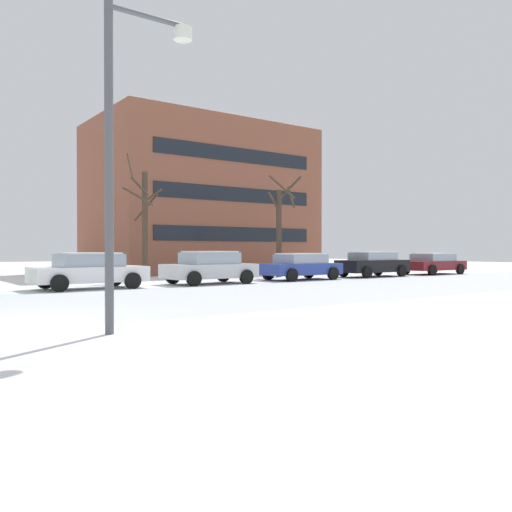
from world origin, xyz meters
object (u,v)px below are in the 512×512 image
parked_car_black (373,264)px  parked_car_maroon (433,263)px  street_lamp (124,132)px  parked_car_white (89,270)px  parked_car_silver (210,267)px  parked_car_blue (301,266)px

parked_car_black → parked_car_maroon: 5.37m
street_lamp → parked_car_maroon: bearing=24.2°
parked_car_white → parked_car_silver: parked_car_silver is taller
street_lamp → parked_car_maroon: size_ratio=1.39×
parked_car_silver → parked_car_black: parked_car_silver is taller
parked_car_blue → parked_car_black: size_ratio=0.95×
parked_car_blue → parked_car_black: 5.37m
parked_car_white → parked_car_black: (16.12, -0.11, 0.01)m
parked_car_blue → parked_car_white: bearing=179.3°
parked_car_white → parked_car_blue: parked_car_white is taller
street_lamp → parked_car_blue: 18.02m
street_lamp → parked_car_maroon: 27.11m
parked_car_black → parked_car_maroon: parked_car_black is taller
parked_car_maroon → parked_car_black: bearing=178.7°
parked_car_maroon → parked_car_white: bearing=179.4°
parked_car_silver → parked_car_maroon: parked_car_silver is taller
street_lamp → parked_car_white: 12.07m
parked_car_blue → parked_car_maroon: (10.74, -0.10, -0.01)m
street_lamp → parked_car_white: (3.08, 11.29, -2.96)m
street_lamp → parked_car_blue: bearing=38.9°
street_lamp → parked_car_blue: street_lamp is taller
parked_car_white → parked_car_silver: size_ratio=1.05×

